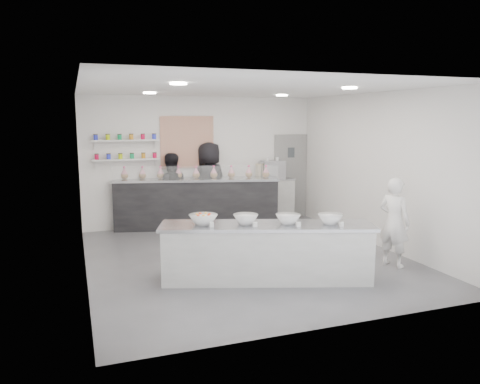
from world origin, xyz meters
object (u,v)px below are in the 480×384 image
(staff_right, at_px, (209,184))
(back_bar, at_px, (197,203))
(espresso_ledge, at_px, (266,200))
(staff_left, at_px, (170,191))
(prep_counter, at_px, (267,252))
(woman_prep, at_px, (394,222))
(espresso_machine, at_px, (272,170))

(staff_right, bearing_deg, back_bar, 15.33)
(espresso_ledge, xyz_separation_m, staff_left, (-2.34, 0.07, 0.35))
(prep_counter, xyz_separation_m, woman_prep, (2.31, -0.06, 0.32))
(espresso_machine, bearing_deg, espresso_ledge, 180.00)
(prep_counter, relative_size, back_bar, 0.88)
(back_bar, bearing_deg, woman_prep, -43.00)
(espresso_ledge, distance_m, staff_left, 2.37)
(staff_right, bearing_deg, prep_counter, 68.44)
(prep_counter, relative_size, woman_prep, 2.14)
(prep_counter, distance_m, staff_left, 4.12)
(staff_left, bearing_deg, back_bar, 159.99)
(prep_counter, bearing_deg, woman_prep, 17.18)
(staff_right, bearing_deg, espresso_ledge, 159.02)
(espresso_ledge, height_order, woman_prep, woman_prep)
(espresso_ledge, bearing_deg, prep_counter, -112.63)
(back_bar, relative_size, woman_prep, 2.43)
(espresso_machine, distance_m, woman_prep, 4.10)
(back_bar, distance_m, staff_right, 0.61)
(staff_left, bearing_deg, espresso_ledge, -177.18)
(woman_prep, relative_size, staff_right, 0.78)
(prep_counter, xyz_separation_m, staff_left, (-0.68, 4.05, 0.41))
(espresso_ledge, distance_m, staff_right, 1.49)
(espresso_ledge, distance_m, woman_prep, 4.10)
(espresso_machine, relative_size, staff_left, 0.33)
(back_bar, bearing_deg, staff_right, 48.09)
(espresso_ledge, bearing_deg, espresso_machine, 0.00)
(woman_prep, xyz_separation_m, staff_left, (-3.00, 4.11, 0.10))
(prep_counter, height_order, woman_prep, woman_prep)
(espresso_ledge, xyz_separation_m, espresso_machine, (0.16, 0.00, 0.73))
(prep_counter, relative_size, espresso_ledge, 2.36)
(back_bar, relative_size, espresso_ledge, 2.68)
(staff_right, bearing_deg, staff_left, -18.15)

